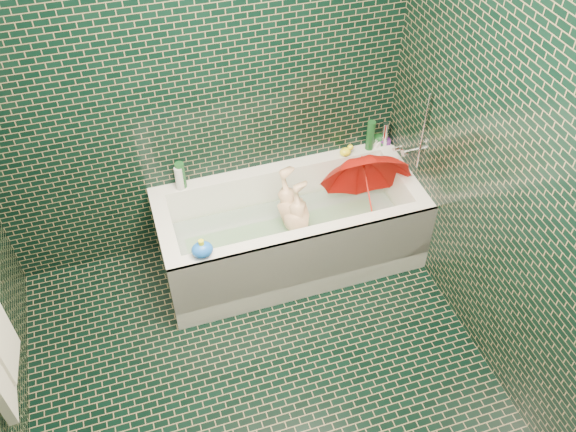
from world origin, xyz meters
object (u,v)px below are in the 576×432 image
object	(u,v)px
umbrella	(368,192)
bath_toy	(202,250)
child	(298,227)
rubber_duck	(346,151)
bathtub	(291,237)

from	to	relation	value
umbrella	bath_toy	size ratio (longest dim) A/B	4.00
child	rubber_duck	size ratio (longest dim) A/B	8.24
bathtub	child	size ratio (longest dim) A/B	1.93
rubber_duck	bath_toy	world-z (taller)	bath_toy
bathtub	bath_toy	bearing A→B (deg)	-154.71
bathtub	umbrella	distance (m)	0.60
bathtub	bath_toy	world-z (taller)	bath_toy
umbrella	child	bearing A→B (deg)	-167.16
umbrella	rubber_duck	world-z (taller)	umbrella
bathtub	child	distance (m)	0.11
bath_toy	child	bearing A→B (deg)	32.88
bathtub	umbrella	world-z (taller)	umbrella
child	rubber_duck	xyz separation A→B (m)	(0.46, 0.33, 0.28)
umbrella	bath_toy	world-z (taller)	umbrella
bathtub	child	world-z (taller)	bathtub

